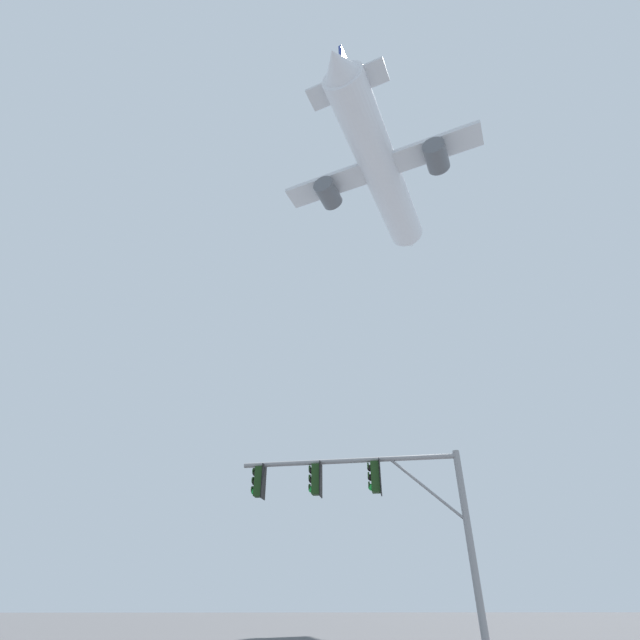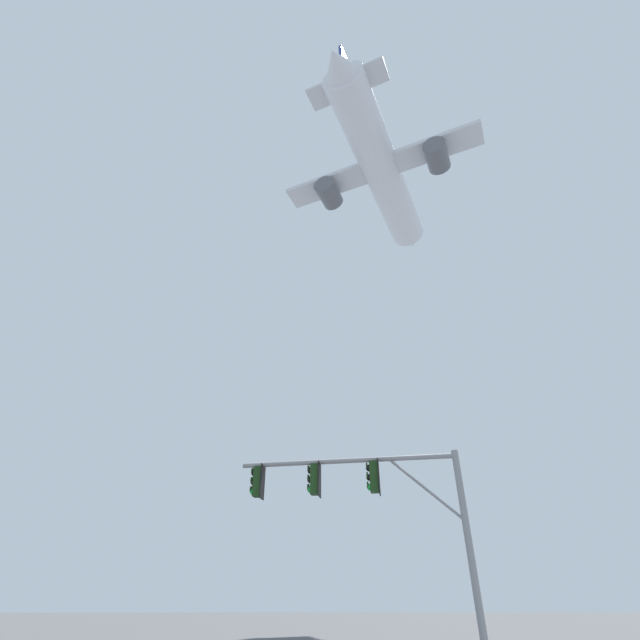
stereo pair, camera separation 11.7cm
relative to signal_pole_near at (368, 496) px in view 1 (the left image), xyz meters
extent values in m
cylinder|color=gray|center=(2.69, -0.54, -1.58)|extent=(0.20, 0.20, 5.60)
cylinder|color=gray|center=(-0.59, 0.12, 1.07)|extent=(6.58, 1.45, 0.15)
cylinder|color=gray|center=(1.71, -0.34, 0.17)|extent=(2.03, 0.48, 1.87)
cube|color=#193814|center=(-3.34, 0.66, 0.55)|extent=(0.32, 0.36, 0.90)
cylinder|color=#193814|center=(-3.34, 0.66, 1.06)|extent=(0.05, 0.05, 0.12)
cube|color=black|center=(-3.20, 0.64, 0.55)|extent=(0.11, 0.46, 1.04)
sphere|color=black|center=(-3.48, 0.69, 0.82)|extent=(0.20, 0.20, 0.20)
cylinder|color=#193814|center=(-3.54, 0.71, 0.88)|extent=(0.08, 0.21, 0.21)
sphere|color=black|center=(-3.48, 0.69, 0.54)|extent=(0.20, 0.20, 0.20)
cylinder|color=#193814|center=(-3.54, 0.71, 0.60)|extent=(0.08, 0.21, 0.21)
sphere|color=green|center=(-3.48, 0.69, 0.26)|extent=(0.20, 0.20, 0.20)
cylinder|color=#193814|center=(-3.54, 0.71, 0.32)|extent=(0.08, 0.21, 0.21)
cube|color=#193814|center=(-1.54, 0.31, 0.55)|extent=(0.32, 0.36, 0.90)
cylinder|color=#193814|center=(-1.54, 0.31, 1.06)|extent=(0.05, 0.05, 0.12)
cube|color=black|center=(-1.40, 0.28, 0.55)|extent=(0.11, 0.46, 1.04)
sphere|color=black|center=(-1.68, 0.33, 0.82)|extent=(0.20, 0.20, 0.20)
cylinder|color=#193814|center=(-1.74, 0.35, 0.88)|extent=(0.08, 0.21, 0.21)
sphere|color=black|center=(-1.68, 0.33, 0.54)|extent=(0.20, 0.20, 0.20)
cylinder|color=#193814|center=(-1.74, 0.35, 0.60)|extent=(0.08, 0.21, 0.21)
sphere|color=green|center=(-1.68, 0.33, 0.26)|extent=(0.20, 0.20, 0.20)
cylinder|color=#193814|center=(-1.74, 0.35, 0.32)|extent=(0.08, 0.21, 0.21)
cube|color=#193814|center=(0.26, -0.05, 0.55)|extent=(0.32, 0.36, 0.90)
cylinder|color=#193814|center=(0.26, -0.05, 1.06)|extent=(0.05, 0.05, 0.12)
cube|color=black|center=(0.40, -0.08, 0.55)|extent=(0.11, 0.46, 1.04)
sphere|color=black|center=(0.12, -0.02, 0.82)|extent=(0.20, 0.20, 0.20)
cylinder|color=#193814|center=(0.06, -0.01, 0.88)|extent=(0.08, 0.21, 0.21)
sphere|color=black|center=(0.12, -0.02, 0.54)|extent=(0.20, 0.20, 0.20)
cylinder|color=#193814|center=(0.06, -0.01, 0.60)|extent=(0.08, 0.21, 0.21)
sphere|color=green|center=(0.12, -0.02, 0.26)|extent=(0.20, 0.20, 0.20)
cylinder|color=#193814|center=(0.06, -0.01, 0.32)|extent=(0.08, 0.21, 0.21)
cylinder|color=white|center=(5.88, 20.22, 39.27)|extent=(13.90, 23.19, 4.21)
cone|color=white|center=(11.49, 32.11, 39.27)|extent=(4.85, 4.32, 4.00)
cone|color=white|center=(0.33, 8.46, 39.27)|extent=(4.36, 3.90, 3.58)
cube|color=silver|center=(5.60, 19.63, 38.64)|extent=(21.44, 12.15, 0.47)
cylinder|color=#595B60|center=(-0.06, 22.30, 37.38)|extent=(3.49, 3.86, 2.37)
cylinder|color=#595B60|center=(11.26, 16.96, 37.38)|extent=(3.49, 3.86, 2.37)
cube|color=navy|center=(1.51, 10.95, 41.63)|extent=(1.86, 3.46, 5.00)
cube|color=silver|center=(1.39, 10.72, 39.66)|extent=(8.14, 5.51, 0.26)
camera|label=1|loc=(-1.71, -14.17, -2.62)|focal=25.27mm
camera|label=2|loc=(-1.60, -14.17, -2.62)|focal=25.27mm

